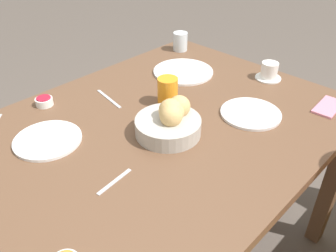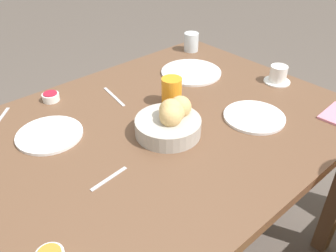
{
  "view_description": "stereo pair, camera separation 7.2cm",
  "coord_description": "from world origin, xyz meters",
  "px_view_note": "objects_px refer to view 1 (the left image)",
  "views": [
    {
      "loc": [
        0.73,
        0.72,
        1.44
      ],
      "look_at": [
        0.04,
        0.06,
        0.79
      ],
      "focal_mm": 38.0,
      "sensor_mm": 36.0,
      "label": 1
    },
    {
      "loc": [
        0.68,
        0.77,
        1.44
      ],
      "look_at": [
        0.04,
        0.06,
        0.79
      ],
      "focal_mm": 38.0,
      "sensor_mm": 36.0,
      "label": 2
    }
  ],
  "objects_px": {
    "plate_far_center": "(251,113)",
    "spoon_coffee": "(115,182)",
    "plate_near_right": "(48,140)",
    "water_tumbler": "(180,41)",
    "plate_near_left": "(183,72)",
    "juice_glass": "(168,91)",
    "cell_phone": "(328,107)",
    "fork_silver": "(109,99)",
    "bread_basket": "(170,121)",
    "coffee_cup": "(269,72)",
    "jam_bowl_berry": "(44,101)"
  },
  "relations": [
    {
      "from": "coffee_cup",
      "to": "plate_near_left",
      "type": "bearing_deg",
      "value": -55.45
    },
    {
      "from": "bread_basket",
      "to": "juice_glass",
      "type": "bearing_deg",
      "value": -133.78
    },
    {
      "from": "plate_near_right",
      "to": "juice_glass",
      "type": "xyz_separation_m",
      "value": [
        -0.44,
        0.12,
        0.05
      ]
    },
    {
      "from": "juice_glass",
      "to": "water_tumbler",
      "type": "relative_size",
      "value": 1.19
    },
    {
      "from": "plate_near_right",
      "to": "cell_phone",
      "type": "distance_m",
      "value": 1.0
    },
    {
      "from": "juice_glass",
      "to": "coffee_cup",
      "type": "xyz_separation_m",
      "value": [
        -0.45,
        0.16,
        -0.02
      ]
    },
    {
      "from": "plate_near_left",
      "to": "plate_far_center",
      "type": "height_order",
      "value": "same"
    },
    {
      "from": "fork_silver",
      "to": "spoon_coffee",
      "type": "relative_size",
      "value": 1.33
    },
    {
      "from": "bread_basket",
      "to": "plate_far_center",
      "type": "height_order",
      "value": "bread_basket"
    },
    {
      "from": "plate_near_right",
      "to": "jam_bowl_berry",
      "type": "xyz_separation_m",
      "value": [
        -0.11,
        -0.21,
        0.01
      ]
    },
    {
      "from": "coffee_cup",
      "to": "spoon_coffee",
      "type": "bearing_deg",
      "value": 1.68
    },
    {
      "from": "water_tumbler",
      "to": "plate_near_left",
      "type": "bearing_deg",
      "value": 45.13
    },
    {
      "from": "spoon_coffee",
      "to": "fork_silver",
      "type": "bearing_deg",
      "value": -126.51
    },
    {
      "from": "plate_near_right",
      "to": "spoon_coffee",
      "type": "xyz_separation_m",
      "value": [
        -0.03,
        0.3,
        -0.0
      ]
    },
    {
      "from": "plate_far_center",
      "to": "spoon_coffee",
      "type": "bearing_deg",
      "value": -8.13
    },
    {
      "from": "bread_basket",
      "to": "juice_glass",
      "type": "xyz_separation_m",
      "value": [
        -0.13,
        -0.14,
        0.01
      ]
    },
    {
      "from": "plate_near_left",
      "to": "jam_bowl_berry",
      "type": "relative_size",
      "value": 4.08
    },
    {
      "from": "juice_glass",
      "to": "coffee_cup",
      "type": "relative_size",
      "value": 0.97
    },
    {
      "from": "juice_glass",
      "to": "fork_silver",
      "type": "distance_m",
      "value": 0.24
    },
    {
      "from": "juice_glass",
      "to": "spoon_coffee",
      "type": "xyz_separation_m",
      "value": [
        0.41,
        0.19,
        -0.05
      ]
    },
    {
      "from": "fork_silver",
      "to": "plate_far_center",
      "type": "bearing_deg",
      "value": 121.61
    },
    {
      "from": "bread_basket",
      "to": "juice_glass",
      "type": "height_order",
      "value": "bread_basket"
    },
    {
      "from": "juice_glass",
      "to": "bread_basket",
      "type": "bearing_deg",
      "value": 46.22
    },
    {
      "from": "plate_near_left",
      "to": "coffee_cup",
      "type": "height_order",
      "value": "coffee_cup"
    },
    {
      "from": "bread_basket",
      "to": "fork_silver",
      "type": "relative_size",
      "value": 1.28
    },
    {
      "from": "jam_bowl_berry",
      "to": "spoon_coffee",
      "type": "xyz_separation_m",
      "value": [
        0.08,
        0.51,
        -0.01
      ]
    },
    {
      "from": "coffee_cup",
      "to": "spoon_coffee",
      "type": "xyz_separation_m",
      "value": [
        0.86,
        0.03,
        -0.03
      ]
    },
    {
      "from": "jam_bowl_berry",
      "to": "fork_silver",
      "type": "bearing_deg",
      "value": 144.73
    },
    {
      "from": "water_tumbler",
      "to": "jam_bowl_berry",
      "type": "height_order",
      "value": "water_tumbler"
    },
    {
      "from": "juice_glass",
      "to": "cell_phone",
      "type": "distance_m",
      "value": 0.6
    },
    {
      "from": "plate_far_center",
      "to": "water_tumbler",
      "type": "relative_size",
      "value": 2.43
    },
    {
      "from": "plate_near_left",
      "to": "juice_glass",
      "type": "relative_size",
      "value": 2.47
    },
    {
      "from": "plate_near_right",
      "to": "coffee_cup",
      "type": "relative_size",
      "value": 1.99
    },
    {
      "from": "plate_far_center",
      "to": "fork_silver",
      "type": "height_order",
      "value": "plate_far_center"
    },
    {
      "from": "plate_far_center",
      "to": "spoon_coffee",
      "type": "xyz_separation_m",
      "value": [
        0.56,
        -0.08,
        -0.0
      ]
    },
    {
      "from": "water_tumbler",
      "to": "coffee_cup",
      "type": "height_order",
      "value": "water_tumbler"
    },
    {
      "from": "plate_far_center",
      "to": "juice_glass",
      "type": "bearing_deg",
      "value": -60.64
    },
    {
      "from": "plate_near_left",
      "to": "plate_far_center",
      "type": "relative_size",
      "value": 1.21
    },
    {
      "from": "plate_near_left",
      "to": "juice_glass",
      "type": "distance_m",
      "value": 0.28
    },
    {
      "from": "plate_near_right",
      "to": "water_tumbler",
      "type": "xyz_separation_m",
      "value": [
        -0.86,
        -0.2,
        0.04
      ]
    },
    {
      "from": "coffee_cup",
      "to": "plate_far_center",
      "type": "bearing_deg",
      "value": 19.51
    },
    {
      "from": "plate_near_left",
      "to": "plate_near_right",
      "type": "distance_m",
      "value": 0.68
    },
    {
      "from": "water_tumbler",
      "to": "cell_phone",
      "type": "relative_size",
      "value": 0.58
    },
    {
      "from": "plate_near_left",
      "to": "water_tumbler",
      "type": "relative_size",
      "value": 2.94
    },
    {
      "from": "bread_basket",
      "to": "coffee_cup",
      "type": "height_order",
      "value": "bread_basket"
    },
    {
      "from": "water_tumbler",
      "to": "fork_silver",
      "type": "bearing_deg",
      "value": 13.29
    },
    {
      "from": "bread_basket",
      "to": "plate_far_center",
      "type": "bearing_deg",
      "value": 154.7
    },
    {
      "from": "plate_far_center",
      "to": "jam_bowl_berry",
      "type": "xyz_separation_m",
      "value": [
        0.47,
        -0.59,
        0.01
      ]
    },
    {
      "from": "coffee_cup",
      "to": "cell_phone",
      "type": "xyz_separation_m",
      "value": [
        0.06,
        0.29,
        -0.03
      ]
    },
    {
      "from": "bread_basket",
      "to": "plate_far_center",
      "type": "xyz_separation_m",
      "value": [
        -0.28,
        0.13,
        -0.04
      ]
    }
  ]
}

